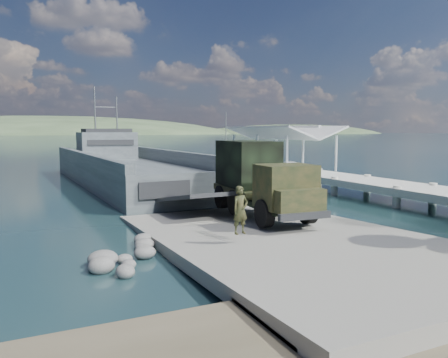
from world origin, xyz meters
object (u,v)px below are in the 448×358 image
at_px(landing_craft, 132,174).
at_px(sailboat_near, 288,167).
at_px(pier, 288,165).
at_px(soldier, 240,220).
at_px(military_truck, 259,178).
at_px(sailboat_far, 226,162).

height_order(landing_craft, sailboat_near, landing_craft).
bearing_deg(pier, soldier, -127.35).
distance_m(pier, sailboat_near, 12.67).
distance_m(landing_craft, sailboat_near, 21.50).
relative_size(landing_craft, military_truck, 4.25).
distance_m(landing_craft, sailboat_far, 23.44).
xyz_separation_m(pier, sailboat_far, (3.41, 20.67, -1.19)).
distance_m(pier, landing_craft, 14.46).
distance_m(sailboat_near, sailboat_far, 10.82).
bearing_deg(sailboat_near, landing_craft, -149.38).
xyz_separation_m(landing_craft, military_truck, (1.90, -19.88, 1.52)).
distance_m(pier, sailboat_far, 20.99).
distance_m(landing_craft, military_truck, 20.03).
height_order(military_truck, soldier, military_truck).
height_order(pier, soldier, pier).
height_order(landing_craft, sailboat_far, landing_craft).
xyz_separation_m(pier, sailboat_near, (7.01, 10.48, -1.29)).
bearing_deg(soldier, pier, 43.36).
relative_size(soldier, sailboat_near, 0.31).
height_order(soldier, sailboat_near, sailboat_near).
bearing_deg(military_truck, landing_craft, 99.20).
relative_size(military_truck, sailboat_near, 1.40).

